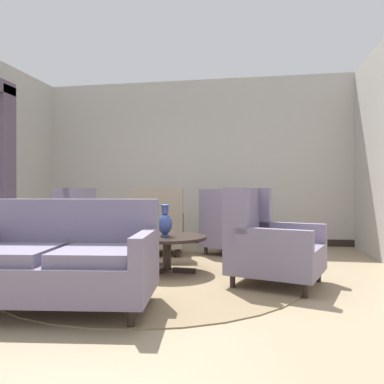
{
  "coord_description": "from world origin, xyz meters",
  "views": [
    {
      "loc": [
        1.18,
        -3.96,
        1.0
      ],
      "look_at": [
        0.39,
        0.66,
        0.98
      ],
      "focal_mm": 35.42,
      "sensor_mm": 36.0,
      "label": 1
    }
  ],
  "objects_px": {
    "armchair_foreground_right": "(61,235)",
    "porcelain_vase": "(165,223)",
    "settee": "(60,262)",
    "armchair_far_left": "(269,244)",
    "coffee_table": "(167,242)",
    "armchair_beside_settee": "(159,226)",
    "armchair_near_sideboard": "(233,227)"
  },
  "relations": [
    {
      "from": "porcelain_vase",
      "to": "settee",
      "type": "distance_m",
      "value": 1.59
    },
    {
      "from": "porcelain_vase",
      "to": "settee",
      "type": "relative_size",
      "value": 0.23
    },
    {
      "from": "armchair_foreground_right",
      "to": "porcelain_vase",
      "type": "bearing_deg",
      "value": 83.73
    },
    {
      "from": "armchair_foreground_right",
      "to": "armchair_far_left",
      "type": "relative_size",
      "value": 0.93
    },
    {
      "from": "armchair_foreground_right",
      "to": "armchair_far_left",
      "type": "distance_m",
      "value": 2.6
    },
    {
      "from": "armchair_beside_settee",
      "to": "armchair_near_sideboard",
      "type": "height_order",
      "value": "armchair_beside_settee"
    },
    {
      "from": "coffee_table",
      "to": "armchair_foreground_right",
      "type": "distance_m",
      "value": 1.39
    },
    {
      "from": "armchair_beside_settee",
      "to": "settee",
      "type": "bearing_deg",
      "value": 77.34
    },
    {
      "from": "coffee_table",
      "to": "armchair_foreground_right",
      "type": "bearing_deg",
      "value": -179.75
    },
    {
      "from": "coffee_table",
      "to": "armchair_far_left",
      "type": "relative_size",
      "value": 0.87
    },
    {
      "from": "coffee_table",
      "to": "armchair_beside_settee",
      "type": "xyz_separation_m",
      "value": [
        -0.41,
        1.19,
        0.07
      ]
    },
    {
      "from": "porcelain_vase",
      "to": "armchair_beside_settee",
      "type": "relative_size",
      "value": 0.37
    },
    {
      "from": "porcelain_vase",
      "to": "settee",
      "type": "height_order",
      "value": "settee"
    },
    {
      "from": "armchair_far_left",
      "to": "settee",
      "type": "bearing_deg",
      "value": 141.74
    },
    {
      "from": "porcelain_vase",
      "to": "armchair_foreground_right",
      "type": "bearing_deg",
      "value": 179.03
    },
    {
      "from": "coffee_table",
      "to": "armchair_far_left",
      "type": "distance_m",
      "value": 1.25
    },
    {
      "from": "coffee_table",
      "to": "porcelain_vase",
      "type": "relative_size",
      "value": 2.52
    },
    {
      "from": "porcelain_vase",
      "to": "armchair_beside_settee",
      "type": "xyz_separation_m",
      "value": [
        -0.4,
        1.21,
        -0.17
      ]
    },
    {
      "from": "coffee_table",
      "to": "armchair_foreground_right",
      "type": "xyz_separation_m",
      "value": [
        -1.38,
        -0.01,
        0.06
      ]
    },
    {
      "from": "porcelain_vase",
      "to": "armchair_beside_settee",
      "type": "bearing_deg",
      "value": 108.09
    },
    {
      "from": "settee",
      "to": "armchair_far_left",
      "type": "bearing_deg",
      "value": 26.42
    },
    {
      "from": "armchair_foreground_right",
      "to": "coffee_table",
      "type": "bearing_deg",
      "value": 84.95
    },
    {
      "from": "settee",
      "to": "armchair_near_sideboard",
      "type": "bearing_deg",
      "value": 59.26
    },
    {
      "from": "coffee_table",
      "to": "armchair_far_left",
      "type": "bearing_deg",
      "value": -16.02
    },
    {
      "from": "armchair_far_left",
      "to": "armchair_near_sideboard",
      "type": "distance_m",
      "value": 1.8
    },
    {
      "from": "settee",
      "to": "armchair_near_sideboard",
      "type": "distance_m",
      "value": 3.16
    },
    {
      "from": "armchair_foreground_right",
      "to": "settee",
      "type": "bearing_deg",
      "value": 23.39
    },
    {
      "from": "armchair_beside_settee",
      "to": "armchair_far_left",
      "type": "relative_size",
      "value": 0.93
    },
    {
      "from": "settee",
      "to": "armchair_beside_settee",
      "type": "xyz_separation_m",
      "value": [
        0.15,
        2.69,
        0.05
      ]
    },
    {
      "from": "coffee_table",
      "to": "armchair_beside_settee",
      "type": "bearing_deg",
      "value": 109.24
    },
    {
      "from": "armchair_foreground_right",
      "to": "armchair_beside_settee",
      "type": "relative_size",
      "value": 0.99
    },
    {
      "from": "armchair_beside_settee",
      "to": "armchair_far_left",
      "type": "height_order",
      "value": "armchair_beside_settee"
    }
  ]
}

